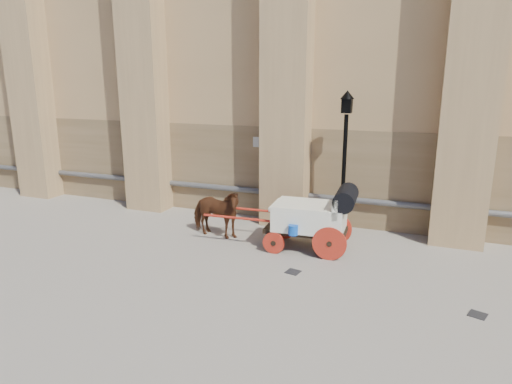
% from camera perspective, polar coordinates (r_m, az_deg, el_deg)
% --- Properties ---
extents(ground, '(90.00, 90.00, 0.00)m').
position_cam_1_polar(ground, '(11.11, 2.86, -9.92)').
color(ground, gray).
rests_on(ground, ground).
extents(horse, '(1.80, 0.97, 1.46)m').
position_cam_1_polar(horse, '(13.20, -5.08, -2.61)').
color(horse, '#5F3216').
rests_on(horse, ground).
extents(carriage, '(4.13, 1.53, 1.78)m').
position_cam_1_polar(carriage, '(12.21, 7.36, -2.93)').
color(carriage, black).
rests_on(carriage, ground).
extents(street_lamp, '(0.39, 0.39, 4.18)m').
position_cam_1_polar(street_lamp, '(13.23, 10.98, 3.93)').
color(street_lamp, black).
rests_on(street_lamp, ground).
extents(drain_grate_near, '(0.38, 0.38, 0.01)m').
position_cam_1_polar(drain_grate_near, '(11.10, 4.65, -9.92)').
color(drain_grate_near, black).
rests_on(drain_grate_near, ground).
extents(drain_grate_far, '(0.40, 0.40, 0.01)m').
position_cam_1_polar(drain_grate_far, '(10.23, 25.96, -13.63)').
color(drain_grate_far, black).
rests_on(drain_grate_far, ground).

